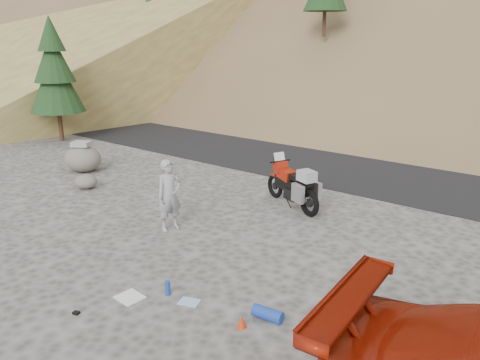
% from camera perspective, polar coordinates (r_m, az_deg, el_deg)
% --- Properties ---
extents(ground, '(140.00, 140.00, 0.00)m').
position_cam_1_polar(ground, '(10.10, -9.33, -7.81)').
color(ground, '#464340').
rests_on(ground, ground).
extents(road, '(120.00, 7.00, 0.05)m').
position_cam_1_polar(road, '(17.12, 13.25, 2.38)').
color(road, black).
rests_on(road, ground).
extents(conifer_verge, '(2.20, 2.20, 5.04)m').
position_cam_1_polar(conifer_verge, '(20.81, -21.70, 12.28)').
color(conifer_verge, '#341F13').
rests_on(conifer_verge, ground).
extents(motorcycle, '(2.09, 1.14, 1.32)m').
position_cam_1_polar(motorcycle, '(11.96, 6.61, -0.79)').
color(motorcycle, black).
rests_on(motorcycle, ground).
extents(man, '(0.54, 0.68, 1.63)m').
position_cam_1_polar(man, '(10.86, -8.39, -5.93)').
color(man, '#95969B').
rests_on(man, ground).
extents(boulder, '(1.55, 1.42, 1.02)m').
position_cam_1_polar(boulder, '(16.00, -18.63, 2.55)').
color(boulder, '#5D5950').
rests_on(boulder, ground).
extents(small_rock, '(0.76, 0.70, 0.41)m').
position_cam_1_polar(small_rock, '(14.23, -18.27, -0.16)').
color(small_rock, '#5D5950').
rests_on(small_rock, ground).
extents(gear_white_cloth, '(0.46, 0.42, 0.01)m').
position_cam_1_polar(gear_white_cloth, '(8.34, -13.28, -13.73)').
color(gear_white_cloth, white).
rests_on(gear_white_cloth, ground).
extents(gear_blue_mat, '(0.51, 0.25, 0.20)m').
position_cam_1_polar(gear_blue_mat, '(7.55, 3.38, -15.98)').
color(gear_blue_mat, '#1A3A9E').
rests_on(gear_blue_mat, ground).
extents(gear_bottle, '(0.10, 0.10, 0.25)m').
position_cam_1_polar(gear_bottle, '(8.24, -8.82, -12.89)').
color(gear_bottle, '#1A3A9E').
rests_on(gear_bottle, ground).
extents(gear_funnel, '(0.16, 0.16, 0.19)m').
position_cam_1_polar(gear_funnel, '(7.37, 0.22, -16.88)').
color(gear_funnel, red).
rests_on(gear_funnel, ground).
extents(gear_glove_b, '(0.12, 0.11, 0.04)m').
position_cam_1_polar(gear_glove_b, '(8.14, -19.35, -15.03)').
color(gear_glove_b, black).
rests_on(gear_glove_b, ground).
extents(gear_blue_cloth, '(0.40, 0.34, 0.01)m').
position_cam_1_polar(gear_blue_cloth, '(8.04, -6.21, -14.56)').
color(gear_blue_cloth, '#8DB8DB').
rests_on(gear_blue_cloth, ground).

